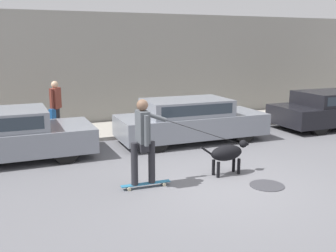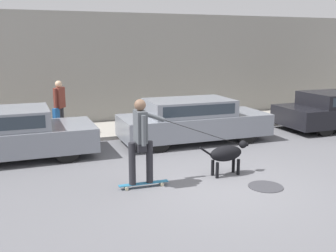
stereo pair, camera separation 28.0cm
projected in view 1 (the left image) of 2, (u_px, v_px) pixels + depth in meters
The scene contains 10 objects.
ground_plane at pixel (221, 185), 7.88m from camera, with size 36.00×36.00×0.00m, color slate.
back_wall at pixel (122, 69), 13.81m from camera, with size 32.00×0.30×3.82m.
sidewalk_curb at pixel (135, 128), 12.99m from camera, with size 30.00×2.33×0.11m.
parked_car_0 at pixel (5, 136), 9.45m from camera, with size 4.09×1.86×1.24m.
parked_car_1 at pixel (190, 120), 11.29m from camera, with size 4.29×1.70×1.24m.
parked_car_2 at pixel (333, 109), 13.31m from camera, with size 4.30×1.81×1.22m.
dog at pixel (227, 153), 8.46m from camera, with size 1.21×0.39×0.72m.
skateboarder at pixel (144, 138), 7.56m from camera, with size 2.81×0.56×1.76m.
pedestrian_with_bag at pixel (56, 106), 11.45m from camera, with size 0.43×0.57×1.62m.
manhole_cover at pixel (267, 185), 7.87m from camera, with size 0.69×0.69×0.01m.
Camera 1 is at (-3.83, -6.49, 2.80)m, focal length 42.00 mm.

